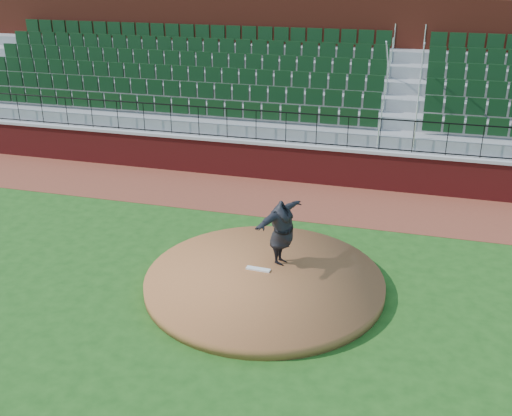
% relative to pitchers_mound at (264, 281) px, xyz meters
% --- Properties ---
extents(ground, '(90.00, 90.00, 0.00)m').
position_rel_pitchers_mound_xyz_m(ground, '(-0.58, -0.10, -0.12)').
color(ground, '#1C4C15').
rests_on(ground, ground).
extents(warning_track, '(34.00, 3.20, 0.01)m').
position_rel_pitchers_mound_xyz_m(warning_track, '(-0.58, 5.30, -0.12)').
color(warning_track, brown).
rests_on(warning_track, ground).
extents(field_wall, '(34.00, 0.35, 1.20)m').
position_rel_pitchers_mound_xyz_m(field_wall, '(-0.58, 6.90, 0.47)').
color(field_wall, maroon).
rests_on(field_wall, ground).
extents(wall_cap, '(34.00, 0.45, 0.10)m').
position_rel_pitchers_mound_xyz_m(wall_cap, '(-0.58, 6.90, 1.12)').
color(wall_cap, '#B7B7B7').
rests_on(wall_cap, field_wall).
extents(wall_railing, '(34.00, 0.05, 1.00)m').
position_rel_pitchers_mound_xyz_m(wall_railing, '(-0.58, 6.90, 1.67)').
color(wall_railing, black).
rests_on(wall_railing, wall_cap).
extents(seating_stands, '(34.00, 5.10, 4.60)m').
position_rel_pitchers_mound_xyz_m(seating_stands, '(-0.58, 9.63, 2.18)').
color(seating_stands, gray).
rests_on(seating_stands, ground).
extents(concourse_wall, '(34.00, 0.50, 5.50)m').
position_rel_pitchers_mound_xyz_m(concourse_wall, '(-0.58, 12.43, 2.62)').
color(concourse_wall, maroon).
rests_on(concourse_wall, ground).
extents(pitchers_mound, '(5.43, 5.43, 0.25)m').
position_rel_pitchers_mound_xyz_m(pitchers_mound, '(0.00, 0.00, 0.00)').
color(pitchers_mound, brown).
rests_on(pitchers_mound, ground).
extents(pitching_rubber, '(0.57, 0.17, 0.04)m').
position_rel_pitchers_mound_xyz_m(pitching_rubber, '(-0.21, 0.26, 0.14)').
color(pitching_rubber, white).
rests_on(pitching_rubber, pitchers_mound).
extents(pitcher, '(1.08, 2.03, 1.60)m').
position_rel_pitchers_mound_xyz_m(pitcher, '(0.22, 0.73, 0.92)').
color(pitcher, black).
rests_on(pitcher, pitchers_mound).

